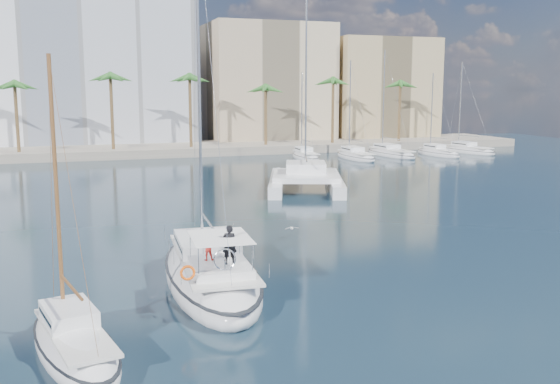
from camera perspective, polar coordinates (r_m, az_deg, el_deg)
name	(u,v)px	position (r m, az deg, el deg)	size (l,w,h in m)	color
ground	(275,261)	(34.42, -0.46, -6.37)	(160.00, 160.00, 0.00)	black
quay	(144,150)	(93.44, -12.37, 3.78)	(120.00, 14.00, 1.20)	gray
building_modern	(52,59)	(104.56, -20.09, 11.37)	(42.00, 16.00, 28.00)	white
building_beige	(268,85)	(106.51, -1.13, 9.72)	(20.00, 14.00, 20.00)	tan
building_tan_right	(379,91)	(112.42, 9.08, 9.08)	(18.00, 12.00, 18.00)	tan
palm_centre	(144,82)	(89.06, -12.29, 9.76)	(3.60, 3.60, 12.30)	brown
palm_right	(367,83)	(98.99, 7.95, 9.82)	(3.60, 3.60, 12.30)	brown
main_sloop	(211,273)	(30.48, -6.35, -7.40)	(5.09, 13.51, 19.67)	silver
small_sloop	(75,344)	(23.89, -18.28, -13.06)	(4.03, 8.15, 11.22)	silver
catamaran	(306,176)	(59.33, 2.37, 1.46)	(10.92, 14.93, 19.42)	silver
seagull	(292,228)	(39.45, 1.08, -3.33)	(0.94, 0.40, 0.17)	silver
moored_yacht_a	(306,159)	(84.66, 2.35, 3.03)	(2.72, 9.35, 11.90)	silver
moored_yacht_b	(355,159)	(85.41, 6.92, 3.02)	(3.14, 10.78, 13.72)	silver
moored_yacht_c	(391,156)	(90.15, 10.09, 3.28)	(3.55, 12.21, 15.54)	silver
moored_yacht_d	(438,156)	(91.79, 14.26, 3.24)	(2.72, 9.35, 11.90)	silver
moored_yacht_e	(468,153)	(97.09, 16.84, 3.45)	(3.14, 10.78, 13.72)	silver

